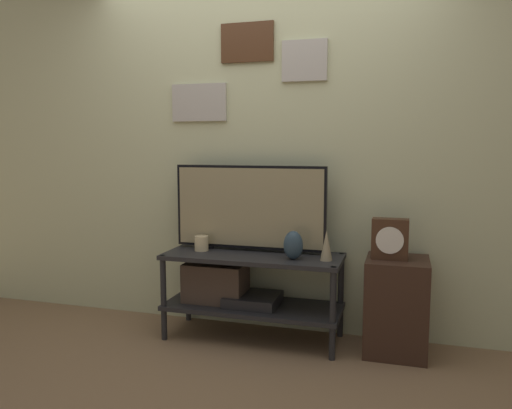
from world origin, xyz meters
TOP-DOWN VIEW (x-y plane):
  - ground_plane at (0.00, 0.00)m, footprint 12.00×12.00m
  - wall_back at (-0.00, 0.56)m, footprint 6.40×0.08m
  - media_console at (-0.11, 0.27)m, footprint 1.22×0.47m
  - television at (-0.06, 0.37)m, footprint 1.08×0.05m
  - vase_slim_bronze at (0.51, 0.23)m, footprint 0.08×0.08m
  - vase_urn_stoneware at (0.30, 0.20)m, footprint 0.13×0.11m
  - candle_jar at (-0.38, 0.28)m, footprint 0.10×0.10m
  - side_table at (0.95, 0.31)m, footprint 0.39×0.40m
  - mantel_clock at (0.90, 0.29)m, footprint 0.23×0.11m

SIDE VIEW (x-z plane):
  - ground_plane at x=0.00m, z-range 0.00..0.00m
  - side_table at x=0.95m, z-range 0.00..0.62m
  - media_console at x=-0.11m, z-range 0.08..0.67m
  - candle_jar at x=-0.38m, z-range 0.59..0.70m
  - vase_urn_stoneware at x=0.30m, z-range 0.59..0.78m
  - vase_slim_bronze at x=0.51m, z-range 0.59..0.79m
  - mantel_clock at x=0.90m, z-range 0.62..0.88m
  - television at x=-0.06m, z-range 0.60..1.21m
  - wall_back at x=0.00m, z-range 0.00..2.70m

